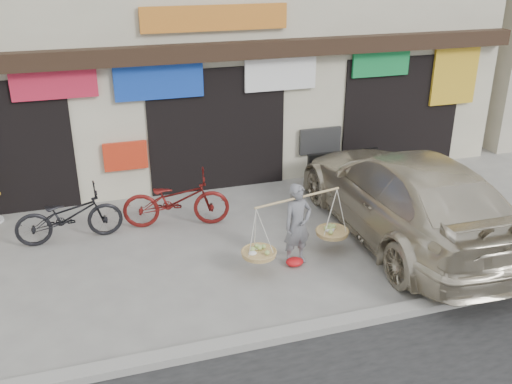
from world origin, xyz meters
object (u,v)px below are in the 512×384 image
object	(u,v)px
street_vendor	(297,228)
bike_0	(69,215)
bike_2	(176,200)
suv	(405,195)

from	to	relation	value
street_vendor	bike_0	world-z (taller)	street_vendor
street_vendor	bike_2	bearing A→B (deg)	117.45
bike_2	bike_0	bearing A→B (deg)	101.01
street_vendor	suv	xyz separation A→B (m)	(2.26, 0.37, 0.16)
street_vendor	bike_2	xyz separation A→B (m)	(-1.70, 2.03, -0.12)
street_vendor	bike_2	world-z (taller)	street_vendor
street_vendor	bike_0	bearing A→B (deg)	138.88
bike_0	suv	distance (m)	6.16
suv	bike_0	bearing A→B (deg)	-14.71
bike_0	suv	xyz separation A→B (m)	(5.93, -1.64, 0.31)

